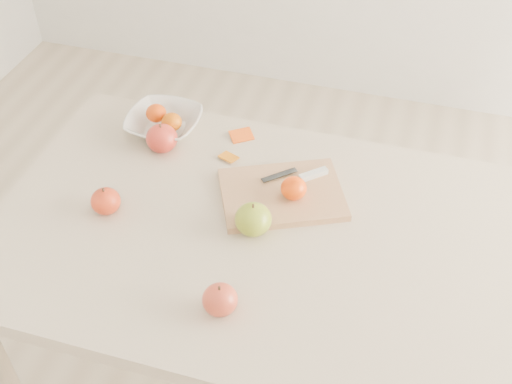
# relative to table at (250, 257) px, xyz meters

# --- Properties ---
(table) EXTENTS (1.20, 0.80, 0.75)m
(table) POSITION_rel_table_xyz_m (0.00, 0.00, 0.00)
(table) COLOR beige
(table) RESTS_ON ground
(cutting_board) EXTENTS (0.35, 0.31, 0.02)m
(cutting_board) POSITION_rel_table_xyz_m (0.04, 0.12, 0.11)
(cutting_board) COLOR tan
(cutting_board) RESTS_ON table
(board_tangerine) EXTENTS (0.06, 0.06, 0.05)m
(board_tangerine) POSITION_rel_table_xyz_m (0.07, 0.11, 0.14)
(board_tangerine) COLOR #E14B07
(board_tangerine) RESTS_ON cutting_board
(fruit_bowl) EXTENTS (0.20, 0.20, 0.05)m
(fruit_bowl) POSITION_rel_table_xyz_m (-0.33, 0.29, 0.12)
(fruit_bowl) COLOR silver
(fruit_bowl) RESTS_ON table
(bowl_tangerine_near) EXTENTS (0.06, 0.06, 0.05)m
(bowl_tangerine_near) POSITION_rel_table_xyz_m (-0.36, 0.30, 0.14)
(bowl_tangerine_near) COLOR #E64B08
(bowl_tangerine_near) RESTS_ON fruit_bowl
(bowl_tangerine_far) EXTENTS (0.05, 0.05, 0.05)m
(bowl_tangerine_far) POSITION_rel_table_xyz_m (-0.30, 0.28, 0.14)
(bowl_tangerine_far) COLOR #CD5F07
(bowl_tangerine_far) RESTS_ON fruit_bowl
(orange_peel_a) EXTENTS (0.07, 0.07, 0.01)m
(orange_peel_a) POSITION_rel_table_xyz_m (-0.12, 0.32, 0.10)
(orange_peel_a) COLOR #EB5310
(orange_peel_a) RESTS_ON table
(orange_peel_b) EXTENTS (0.05, 0.05, 0.01)m
(orange_peel_b) POSITION_rel_table_xyz_m (-0.13, 0.23, 0.10)
(orange_peel_b) COLOR #CA6B0E
(orange_peel_b) RESTS_ON table
(paring_knife) EXTENTS (0.15, 0.10, 0.01)m
(paring_knife) POSITION_rel_table_xyz_m (0.09, 0.19, 0.12)
(paring_knife) COLOR white
(paring_knife) RESTS_ON cutting_board
(apple_green) EXTENTS (0.08, 0.08, 0.08)m
(apple_green) POSITION_rel_table_xyz_m (0.01, -0.01, 0.14)
(apple_green) COLOR #648714
(apple_green) RESTS_ON table
(apple_red_a) EXTENTS (0.08, 0.08, 0.07)m
(apple_red_a) POSITION_rel_table_xyz_m (-0.30, 0.21, 0.14)
(apple_red_a) COLOR maroon
(apple_red_a) RESTS_ON table
(apple_red_e) EXTENTS (0.07, 0.07, 0.07)m
(apple_red_e) POSITION_rel_table_xyz_m (0.01, -0.24, 0.13)
(apple_red_e) COLOR maroon
(apple_red_e) RESTS_ON table
(apple_red_b) EXTENTS (0.07, 0.07, 0.06)m
(apple_red_b) POSITION_rel_table_xyz_m (-0.34, -0.04, 0.13)
(apple_red_b) COLOR #A71C11
(apple_red_b) RESTS_ON table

